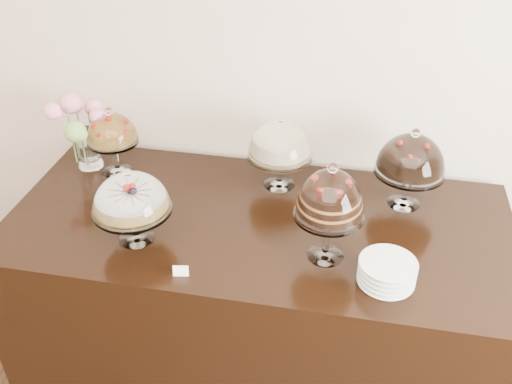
% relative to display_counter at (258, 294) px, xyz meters
% --- Properties ---
extents(wall_back, '(5.00, 0.04, 3.00)m').
position_rel_display_counter_xyz_m(wall_back, '(0.32, 0.55, 1.05)').
color(wall_back, beige).
rests_on(wall_back, ground).
extents(display_counter, '(2.20, 1.00, 0.90)m').
position_rel_display_counter_xyz_m(display_counter, '(0.00, 0.00, 0.00)').
color(display_counter, black).
rests_on(display_counter, ground).
extents(cake_stand_sugar_sponge, '(0.32, 0.32, 0.34)m').
position_rel_display_counter_xyz_m(cake_stand_sugar_sponge, '(-0.47, -0.23, 0.66)').
color(cake_stand_sugar_sponge, white).
rests_on(cake_stand_sugar_sponge, display_counter).
extents(cake_stand_choco_layer, '(0.27, 0.27, 0.43)m').
position_rel_display_counter_xyz_m(cake_stand_choco_layer, '(0.31, -0.18, 0.73)').
color(cake_stand_choco_layer, white).
rests_on(cake_stand_choco_layer, display_counter).
extents(cake_stand_cheesecake, '(0.31, 0.31, 0.36)m').
position_rel_display_counter_xyz_m(cake_stand_cheesecake, '(0.04, 0.30, 0.68)').
color(cake_stand_cheesecake, white).
rests_on(cake_stand_cheesecake, display_counter).
extents(cake_stand_dark_choco, '(0.31, 0.31, 0.38)m').
position_rel_display_counter_xyz_m(cake_stand_dark_choco, '(0.63, 0.25, 0.69)').
color(cake_stand_dark_choco, white).
rests_on(cake_stand_dark_choco, display_counter).
extents(cake_stand_fruit_tart, '(0.25, 0.25, 0.35)m').
position_rel_display_counter_xyz_m(cake_stand_fruit_tart, '(-0.76, 0.26, 0.67)').
color(cake_stand_fruit_tart, white).
rests_on(cake_stand_fruit_tart, display_counter).
extents(flower_vase, '(0.27, 0.32, 0.38)m').
position_rel_display_counter_xyz_m(flower_vase, '(-0.92, 0.27, 0.67)').
color(flower_vase, white).
rests_on(flower_vase, display_counter).
extents(plate_stack, '(0.21, 0.21, 0.09)m').
position_rel_display_counter_xyz_m(plate_stack, '(0.55, -0.29, 0.50)').
color(plate_stack, silver).
rests_on(plate_stack, display_counter).
extents(price_card_left, '(0.06, 0.03, 0.04)m').
position_rel_display_counter_xyz_m(price_card_left, '(-0.22, -0.41, 0.47)').
color(price_card_left, white).
rests_on(price_card_left, display_counter).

